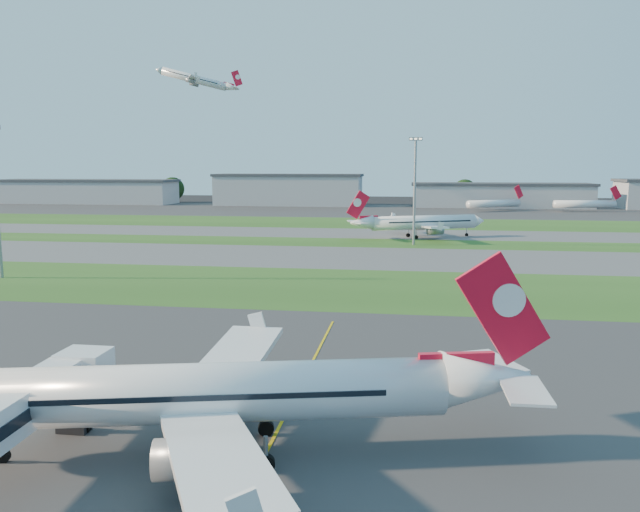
% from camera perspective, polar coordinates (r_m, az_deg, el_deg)
% --- Properties ---
extents(ground, '(700.00, 700.00, 0.00)m').
position_cam_1_polar(ground, '(50.16, -9.13, -14.19)').
color(ground, black).
rests_on(ground, ground).
extents(apron_near, '(300.00, 70.00, 0.01)m').
position_cam_1_polar(apron_near, '(50.16, -9.13, -14.19)').
color(apron_near, '#333335').
rests_on(apron_near, ground).
extents(grass_strip_a, '(300.00, 34.00, 0.01)m').
position_cam_1_polar(grass_strip_a, '(99.06, -0.10, -2.84)').
color(grass_strip_a, '#294F1A').
rests_on(grass_strip_a, ground).
extents(taxiway_a, '(300.00, 32.00, 0.01)m').
position_cam_1_polar(taxiway_a, '(131.33, 2.01, -0.10)').
color(taxiway_a, '#515154').
rests_on(taxiway_a, ground).
extents(grass_strip_b, '(300.00, 18.00, 0.01)m').
position_cam_1_polar(grass_strip_b, '(155.98, 3.02, 1.22)').
color(grass_strip_b, '#294F1A').
rests_on(grass_strip_b, ground).
extents(taxiway_b, '(300.00, 26.00, 0.01)m').
position_cam_1_polar(taxiway_b, '(177.76, 3.68, 2.08)').
color(taxiway_b, '#515154').
rests_on(taxiway_b, ground).
extents(grass_strip_c, '(300.00, 40.00, 0.01)m').
position_cam_1_polar(grass_strip_c, '(210.51, 4.42, 3.03)').
color(grass_strip_c, '#294F1A').
rests_on(grass_strip_c, ground).
extents(apron_far, '(400.00, 80.00, 0.01)m').
position_cam_1_polar(apron_far, '(270.21, 5.30, 4.17)').
color(apron_far, '#333335').
rests_on(apron_far, ground).
extents(yellow_line, '(0.25, 60.00, 0.02)m').
position_cam_1_polar(yellow_line, '(48.98, -3.35, -14.67)').
color(yellow_line, gold).
rests_on(yellow_line, ground).
extents(airliner_parked, '(37.80, 31.70, 11.97)m').
position_cam_1_polar(airliner_parked, '(42.45, -9.49, -12.36)').
color(airliner_parked, white).
rests_on(airliner_parked, ground).
extents(airliner_taxiing, '(34.17, 29.11, 11.42)m').
position_cam_1_polar(airliner_taxiing, '(168.31, 9.38, 3.01)').
color(airliner_taxiing, white).
rests_on(airliner_taxiing, ground).
extents(airliner_departing, '(34.44, 28.93, 10.86)m').
position_cam_1_polar(airliner_departing, '(285.78, -11.35, 15.56)').
color(airliner_departing, white).
extents(mini_jet_near, '(25.34, 16.35, 9.48)m').
position_cam_1_polar(mini_jet_near, '(274.50, 15.63, 4.65)').
color(mini_jet_near, white).
rests_on(mini_jet_near, ground).
extents(mini_jet_far, '(28.40, 8.05, 9.48)m').
position_cam_1_polar(mini_jet_far, '(284.29, 23.07, 4.41)').
color(mini_jet_far, white).
rests_on(mini_jet_far, ground).
extents(light_mast_centre, '(3.20, 0.70, 25.80)m').
position_cam_1_polar(light_mast_centre, '(152.22, 8.66, 6.55)').
color(light_mast_centre, gray).
rests_on(light_mast_centre, ground).
extents(hangar_far_west, '(91.80, 23.00, 12.20)m').
position_cam_1_polar(hangar_far_west, '(341.53, -20.52, 5.56)').
color(hangar_far_west, '#94979B').
rests_on(hangar_far_west, ground).
extents(hangar_west, '(71.40, 23.00, 15.20)m').
position_cam_1_polar(hangar_west, '(305.18, -2.89, 6.09)').
color(hangar_west, '#94979B').
rests_on(hangar_west, ground).
extents(hangar_east, '(81.60, 23.00, 11.20)m').
position_cam_1_polar(hangar_east, '(302.22, 16.14, 5.38)').
color(hangar_east, '#94979B').
rests_on(hangar_east, ground).
extents(tree_far_west, '(11.00, 11.00, 12.00)m').
position_cam_1_polar(tree_far_west, '(373.26, -24.98, 5.55)').
color(tree_far_west, black).
rests_on(tree_far_west, ground).
extents(tree_west, '(12.10, 12.10, 13.20)m').
position_cam_1_polar(tree_west, '(338.05, -13.31, 6.00)').
color(tree_west, black).
rests_on(tree_west, ground).
extents(tree_mid_west, '(9.90, 9.90, 10.80)m').
position_cam_1_polar(tree_mid_west, '(312.32, 2.04, 5.81)').
color(tree_mid_west, black).
rests_on(tree_mid_west, ground).
extents(tree_mid_east, '(11.55, 11.55, 12.60)m').
position_cam_1_polar(tree_mid_east, '(314.45, 13.09, 5.80)').
color(tree_mid_east, black).
rests_on(tree_mid_east, ground).
extents(tree_east, '(10.45, 10.45, 11.40)m').
position_cam_1_polar(tree_east, '(327.31, 26.36, 5.14)').
color(tree_east, black).
rests_on(tree_east, ground).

